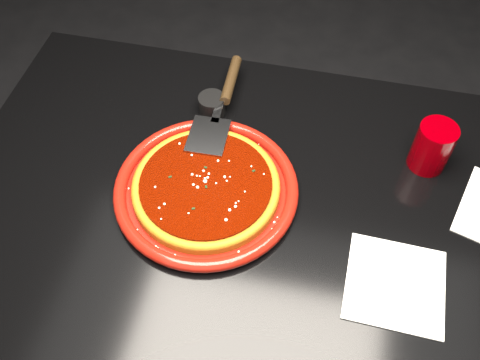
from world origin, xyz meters
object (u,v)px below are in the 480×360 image
(pizza_server, at_px, (221,104))
(ramekin, at_px, (212,105))
(table, at_px, (253,290))
(cup, at_px, (432,147))
(plate, at_px, (206,189))

(pizza_server, distance_m, ramekin, 0.04)
(table, relative_size, pizza_server, 3.63)
(pizza_server, xyz_separation_m, ramekin, (-0.03, 0.02, -0.02))
(cup, relative_size, ramekin, 1.80)
(plate, xyz_separation_m, pizza_server, (-0.02, 0.20, 0.03))
(table, relative_size, ramekin, 20.86)
(cup, bearing_deg, pizza_server, 176.11)
(table, xyz_separation_m, pizza_server, (-0.12, 0.20, 0.42))
(pizza_server, bearing_deg, cup, -5.70)
(table, height_order, ramekin, ramekin)
(pizza_server, relative_size, ramekin, 5.74)
(cup, bearing_deg, plate, -158.08)
(ramekin, bearing_deg, cup, -5.63)
(table, height_order, pizza_server, pizza_server)
(table, bearing_deg, ramekin, 123.10)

